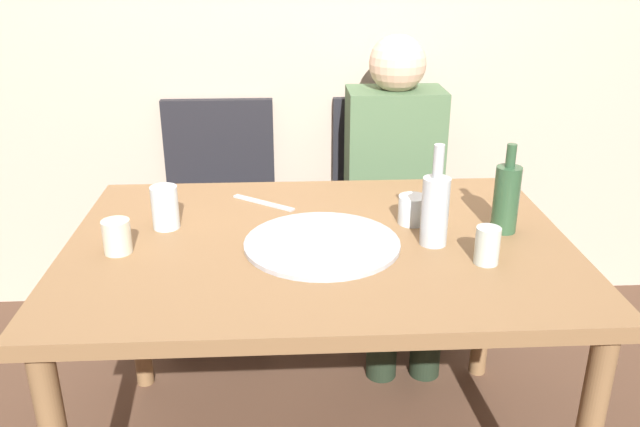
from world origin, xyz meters
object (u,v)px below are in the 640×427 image
tumbler_near (487,245)px  guest_in_sweater (396,182)px  beer_bottle (506,197)px  wine_glass (412,210)px  wine_bottle (435,208)px  chair_left (219,202)px  pizza_tray (322,244)px  table_knife (263,203)px  dining_table (319,267)px  chair_right (389,199)px  short_glass (117,237)px  tumbler_far (165,207)px

tumbler_near → guest_in_sweater: bearing=95.0°
beer_bottle → wine_glass: beer_bottle is taller
wine_bottle → chair_left: (-0.65, 0.91, -0.32)m
pizza_tray → tumbler_near: (0.40, -0.12, 0.04)m
guest_in_sweater → table_knife: bearing=42.6°
dining_table → guest_in_sweater: bearing=65.4°
wine_glass → guest_in_sweater: size_ratio=0.07×
pizza_tray → beer_bottle: bearing=8.0°
beer_bottle → guest_in_sweater: bearing=104.7°
chair_right → wine_bottle: bearing=88.1°
tumbler_near → chair_right: (-0.08, 1.02, -0.27)m
wine_glass → chair_right: size_ratio=0.09×
short_glass → table_knife: (0.36, 0.32, -0.04)m
beer_bottle → short_glass: bearing=-175.5°
tumbler_near → wine_glass: (-0.14, 0.26, -0.01)m
tumbler_near → tumbler_far: (-0.82, 0.26, 0.01)m
beer_bottle → tumbler_near: (-0.10, -0.19, -0.05)m
chair_left → chair_right: bearing=-180.0°
wine_bottle → guest_in_sweater: bearing=87.7°
beer_bottle → wine_bottle: bearing=-161.1°
chair_left → table_knife: bearing=108.4°
pizza_tray → short_glass: 0.52m
dining_table → beer_bottle: 0.54m
wine_glass → short_glass: short_glass is taller
chair_left → guest_in_sweater: guest_in_sweater is taller
table_knife → chair_right: size_ratio=0.24×
wine_bottle → table_knife: (-0.45, 0.31, -0.10)m
short_glass → chair_right: size_ratio=0.10×
dining_table → chair_right: bearing=69.3°
table_knife → wine_bottle: bearing=-178.4°
short_glass → chair_right: bearing=47.3°
dining_table → pizza_tray: pizza_tray is taller
pizza_tray → tumbler_far: bearing=161.4°
tumbler_far → table_knife: bearing=32.1°
wine_glass → chair_right: chair_right is taller
dining_table → wine_glass: size_ratio=16.50×
chair_left → wine_bottle: bearing=125.7°
wine_bottle → chair_right: size_ratio=0.30×
tumbler_far → chair_left: bearing=85.1°
beer_bottle → wine_glass: bearing=164.4°
short_glass → chair_left: bearing=79.9°
tumbler_far → short_glass: tumbler_far is taller
dining_table → chair_right: chair_right is taller
dining_table → beer_bottle: size_ratio=5.39×
beer_bottle → wine_glass: 0.26m
dining_table → chair_left: bearing=112.2°
tumbler_far → short_glass: (-0.10, -0.15, -0.02)m
tumbler_near → guest_in_sweater: (-0.08, 0.87, -0.14)m
tumbler_far → wine_glass: bearing=-0.5°
dining_table → chair_right: 0.94m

